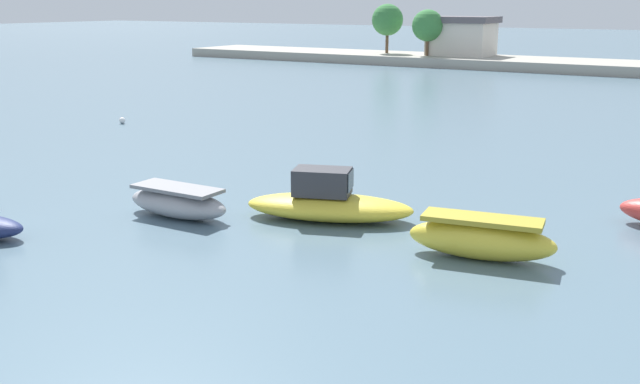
% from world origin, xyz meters
% --- Properties ---
extents(moored_boat_3, '(3.90, 1.48, 1.03)m').
position_xyz_m(moored_boat_3, '(-0.03, 14.21, 0.50)').
color(moored_boat_3, '#9E9EA3').
rests_on(moored_boat_3, ground).
extents(moored_boat_4, '(5.88, 3.81, 1.69)m').
position_xyz_m(moored_boat_4, '(4.35, 16.59, 0.55)').
color(moored_boat_4, yellow).
rests_on(moored_boat_4, ground).
extents(moored_boat_5, '(4.22, 1.95, 1.20)m').
position_xyz_m(moored_boat_5, '(9.92, 15.56, 0.58)').
color(moored_boat_5, yellow).
rests_on(moored_boat_5, ground).
extents(mooring_buoy_1, '(0.37, 0.37, 0.37)m').
position_xyz_m(mooring_buoy_1, '(-16.11, 27.05, 0.18)').
color(mooring_buoy_1, white).
rests_on(mooring_buoy_1, ground).
extents(distant_shoreline, '(99.10, 9.52, 7.83)m').
position_xyz_m(distant_shoreline, '(4.13, 75.92, 1.84)').
color(distant_shoreline, '#9E998C').
rests_on(distant_shoreline, ground).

